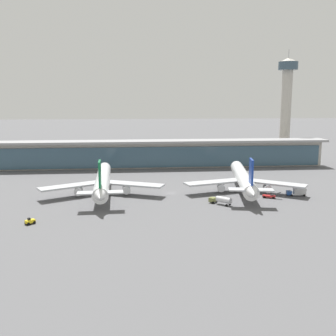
% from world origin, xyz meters
% --- Properties ---
extents(ground_plane, '(1200.00, 1200.00, 0.00)m').
position_xyz_m(ground_plane, '(0.00, 0.00, 0.00)').
color(ground_plane, '#515154').
extents(airliner_left_stand, '(48.67, 63.30, 16.86)m').
position_xyz_m(airliner_left_stand, '(-27.29, 1.21, 5.31)').
color(airliner_left_stand, white).
rests_on(airliner_left_stand, ground).
extents(airliner_centre_stand, '(48.03, 63.12, 16.86)m').
position_xyz_m(airliner_centre_stand, '(29.72, 0.43, 5.31)').
color(airliner_centre_stand, white).
rests_on(airliner_centre_stand, ground).
extents(service_truck_near_nose_olive, '(7.70, 7.64, 2.95)m').
position_xyz_m(service_truck_near_nose_olive, '(16.30, -18.75, 1.71)').
color(service_truck_near_nose_olive, olive).
rests_on(service_truck_near_nose_olive, ground).
extents(service_truck_under_wing_red, '(6.73, 4.14, 2.70)m').
position_xyz_m(service_truck_under_wing_red, '(36.83, -11.40, 0.81)').
color(service_truck_under_wing_red, '#B21E1E').
rests_on(service_truck_under_wing_red, ground).
extents(service_truck_mid_apron_yellow, '(3.25, 3.21, 2.05)m').
position_xyz_m(service_truck_mid_apron_yellow, '(-46.37, -35.35, 0.87)').
color(service_truck_mid_apron_yellow, yellow).
rests_on(service_truck_mid_apron_yellow, ground).
extents(service_truck_by_tail_blue, '(7.53, 3.21, 3.10)m').
position_xyz_m(service_truck_by_tail_blue, '(48.88, -9.00, 1.69)').
color(service_truck_by_tail_blue, '#234C9E').
rests_on(service_truck_by_tail_blue, ground).
extents(terminal_building, '(185.21, 12.80, 15.20)m').
position_xyz_m(terminal_building, '(0.00, 59.72, 7.87)').
color(terminal_building, '#B2ADA3').
rests_on(terminal_building, ground).
extents(control_tower, '(12.00, 12.00, 67.78)m').
position_xyz_m(control_tower, '(81.98, 88.87, 37.02)').
color(control_tower, '#B2ADA3').
rests_on(control_tower, ground).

